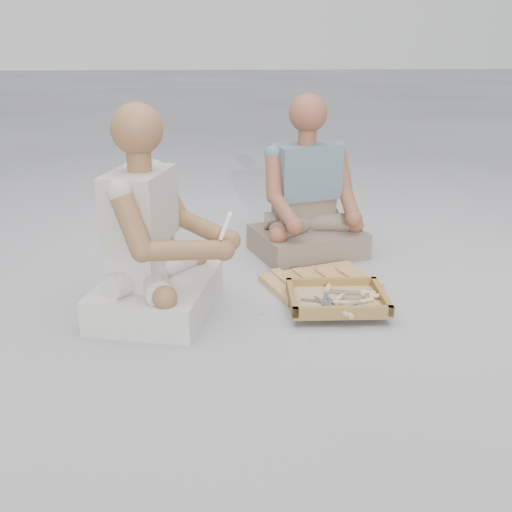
{
  "coord_description": "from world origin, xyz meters",
  "views": [
    {
      "loc": [
        -0.28,
        -2.15,
        1.15
      ],
      "look_at": [
        -0.09,
        0.16,
        0.3
      ],
      "focal_mm": 40.0,
      "sensor_mm": 36.0,
      "label": 1
    }
  ],
  "objects": [
    {
      "name": "carved_panel",
      "position": [
        0.27,
        0.51,
        0.02
      ],
      "size": [
        0.62,
        0.51,
        0.04
      ],
      "primitive_type": "cube",
      "rotation": [
        0.0,
        0.0,
        0.31
      ],
      "color": "olive",
      "rests_on": "ground"
    },
    {
      "name": "wood_chip_6",
      "position": [
        0.14,
        0.16,
        0.0
      ],
      "size": [
        0.02,
        0.02,
        0.0
      ],
      "primitive_type": "cube",
      "rotation": [
        0.0,
        0.0,
        1.87
      ],
      "color": "tan",
      "rests_on": "ground"
    },
    {
      "name": "wood_chip_1",
      "position": [
        0.38,
        0.33,
        0.0
      ],
      "size": [
        0.02,
        0.02,
        0.0
      ],
      "primitive_type": "cube",
      "rotation": [
        0.0,
        0.0,
        2.86
      ],
      "color": "tan",
      "rests_on": "ground"
    },
    {
      "name": "chisel_1",
      "position": [
        0.28,
        0.16,
        0.06
      ],
      "size": [
        0.21,
        0.09,
        0.02
      ],
      "rotation": [
        0.0,
        0.0,
        -0.33
      ],
      "color": "silver",
      "rests_on": "tool_tray"
    },
    {
      "name": "wood_chip_5",
      "position": [
        0.1,
        0.39,
        0.0
      ],
      "size": [
        0.02,
        0.02,
        0.0
      ],
      "primitive_type": "cube",
      "rotation": [
        0.0,
        0.0,
        1.97
      ],
      "color": "tan",
      "rests_on": "ground"
    },
    {
      "name": "wood_chip_9",
      "position": [
        0.09,
        0.21,
        0.0
      ],
      "size": [
        0.02,
        0.02,
        0.0
      ],
      "primitive_type": "cube",
      "rotation": [
        0.0,
        0.0,
        0.93
      ],
      "color": "tan",
      "rests_on": "ground"
    },
    {
      "name": "chisel_8",
      "position": [
        0.27,
        0.07,
        0.07
      ],
      "size": [
        0.12,
        0.2,
        0.02
      ],
      "rotation": [
        0.0,
        0.0,
        -1.07
      ],
      "color": "silver",
      "rests_on": "tool_tray"
    },
    {
      "name": "chisel_6",
      "position": [
        0.4,
        0.16,
        0.06
      ],
      "size": [
        0.21,
        0.1,
        0.02
      ],
      "rotation": [
        0.0,
        0.0,
        0.37
      ],
      "color": "silver",
      "rests_on": "tool_tray"
    },
    {
      "name": "craftsman",
      "position": [
        -0.54,
        0.27,
        0.32
      ],
      "size": [
        0.69,
        0.7,
        0.94
      ],
      "rotation": [
        0.0,
        0.0,
        -1.82
      ],
      "color": "silver",
      "rests_on": "ground"
    },
    {
      "name": "wood_chip_2",
      "position": [
        0.13,
        -0.08,
        0.0
      ],
      "size": [
        0.02,
        0.02,
        0.0
      ],
      "primitive_type": "cube",
      "rotation": [
        0.0,
        0.0,
        2.96
      ],
      "color": "tan",
      "rests_on": "ground"
    },
    {
      "name": "companion",
      "position": [
        0.28,
        1.0,
        0.31
      ],
      "size": [
        0.7,
        0.62,
        0.92
      ],
      "rotation": [
        0.0,
        0.0,
        3.44
      ],
      "color": "#736352",
      "rests_on": "ground"
    },
    {
      "name": "chisel_2",
      "position": [
        0.29,
        0.19,
        0.07
      ],
      "size": [
        0.17,
        0.17,
        0.02
      ],
      "rotation": [
        0.0,
        0.0,
        0.8
      ],
      "color": "silver",
      "rests_on": "tool_tray"
    },
    {
      "name": "tool_tray",
      "position": [
        0.29,
        0.21,
        0.06
      ],
      "size": [
        0.46,
        0.38,
        0.06
      ],
      "rotation": [
        0.0,
        0.0,
        -0.05
      ],
      "color": "brown",
      "rests_on": "carved_panel"
    },
    {
      "name": "wood_chip_7",
      "position": [
        -0.01,
        0.6,
        0.0
      ],
      "size": [
        0.02,
        0.02,
        0.0
      ],
      "primitive_type": "cube",
      "rotation": [
        0.0,
        0.0,
        3.08
      ],
      "color": "tan",
      "rests_on": "ground"
    },
    {
      "name": "chisel_0",
      "position": [
        0.43,
        0.24,
        0.07
      ],
      "size": [
        0.22,
        0.07,
        0.02
      ],
      "rotation": [
        0.0,
        0.0,
        -0.25
      ],
      "color": "silver",
      "rests_on": "tool_tray"
    },
    {
      "name": "mobile_phone",
      "position": [
        -0.22,
        0.13,
        0.45
      ],
      "size": [
        0.06,
        0.06,
        0.11
      ],
      "rotation": [
        -0.35,
        0.0,
        -1.75
      ],
      "color": "white",
      "rests_on": "craftsman"
    },
    {
      "name": "chisel_4",
      "position": [
        0.42,
        0.23,
        0.06
      ],
      "size": [
        0.11,
        0.21,
        0.02
      ],
      "rotation": [
        0.0,
        0.0,
        1.14
      ],
      "color": "silver",
      "rests_on": "tool_tray"
    },
    {
      "name": "wood_chip_0",
      "position": [
        0.06,
        0.01,
        0.0
      ],
      "size": [
        0.02,
        0.02,
        0.0
      ],
      "primitive_type": "cube",
      "rotation": [
        0.0,
        0.0,
        2.26
      ],
      "color": "tan",
      "rests_on": "ground"
    },
    {
      "name": "wood_chip_8",
      "position": [
        0.12,
        0.53,
        0.0
      ],
      "size": [
        0.02,
        0.02,
        0.0
      ],
      "primitive_type": "cube",
      "rotation": [
        0.0,
        0.0,
        1.49
      ],
      "color": "tan",
      "rests_on": "ground"
    },
    {
      "name": "chisel_7",
      "position": [
        0.3,
        0.07,
        0.06
      ],
      "size": [
        0.08,
        0.22,
        0.02
      ],
      "rotation": [
        0.0,
        0.0,
        -1.27
      ],
      "color": "silver",
      "rests_on": "tool_tray"
    },
    {
      "name": "wood_chip_3",
      "position": [
        -0.05,
        0.19,
        0.0
      ],
      "size": [
        0.02,
        0.02,
        0.0
      ],
      "primitive_type": "cube",
      "rotation": [
        0.0,
        0.0,
        1.1
      ],
      "color": "tan",
      "rests_on": "ground"
    },
    {
      "name": "ground",
      "position": [
        0.0,
        0.0,
        0.0
      ],
      "size": [
        60.0,
        60.0,
        0.0
      ],
      "primitive_type": "plane",
      "color": "#A1A2A7",
      "rests_on": "ground"
    },
    {
      "name": "wood_chip_4",
      "position": [
        0.31,
        0.36,
        0.0
      ],
      "size": [
        0.02,
        0.02,
        0.0
      ],
      "primitive_type": "cube",
      "rotation": [
        0.0,
        0.0,
        0.04
      ],
      "color": "tan",
      "rests_on": "ground"
    },
    {
      "name": "chisel_5",
      "position": [
        0.26,
        0.28,
        0.07
      ],
      "size": [
        0.09,
        0.21,
        0.02
      ],
      "rotation": [
        0.0,
        0.0,
        1.24
      ],
      "color": "silver",
      "rests_on": "tool_tray"
    },
    {
      "name": "chisel_3",
      "position": [
        0.46,
        0.19,
        0.07
      ],
      "size": [
        0.22,
        0.04,
        0.02
      ],
      "rotation": [
        0.0,
        0.0,
        -0.09
      ],
      "color": "silver",
      "rests_on": "tool_tray"
    }
  ]
}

